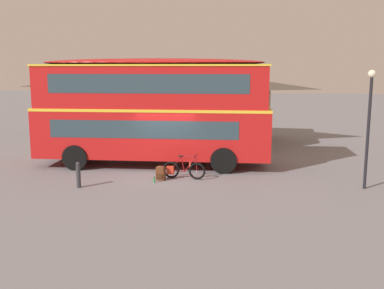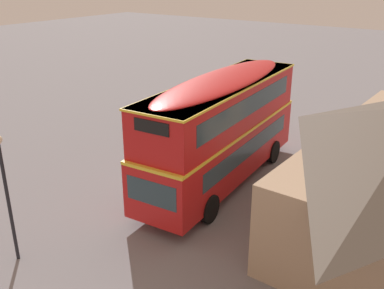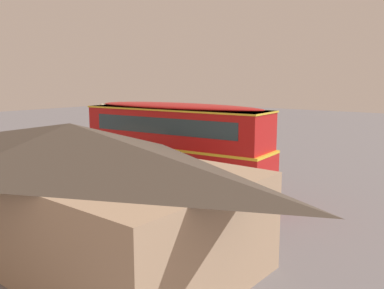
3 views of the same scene
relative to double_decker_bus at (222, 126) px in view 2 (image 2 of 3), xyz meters
name	(u,v)px [view 2 (image 2 of 3)]	position (x,y,z in m)	size (l,w,h in m)	color
ground_plane	(184,180)	(0.86, -1.41, -2.64)	(120.00, 120.00, 0.00)	slate
double_decker_bus	(222,126)	(0.00, 0.00, 0.00)	(10.51, 3.28, 4.79)	black
touring_bicycle	(158,176)	(1.75, -2.15, -2.27)	(1.75, 0.46, 0.98)	black
backpack_on_ground	(163,169)	(0.96, -2.51, -2.35)	(0.36, 0.32, 0.58)	#592D19
water_bottle_green_metal	(159,169)	(0.80, -2.94, -2.54)	(0.07, 0.07, 0.23)	green
street_lamp	(5,185)	(8.63, -2.44, 0.05)	(0.28, 0.28, 4.32)	black
kerb_bollard	(173,140)	(-1.78, -4.09, -2.15)	(0.16, 0.16, 0.97)	#333338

